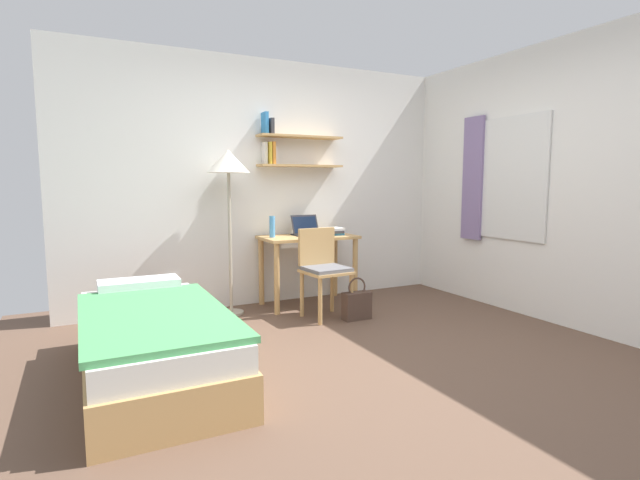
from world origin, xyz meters
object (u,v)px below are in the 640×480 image
Objects in this scene: handbag at (357,305)px; laptop at (307,230)px; water_bottle at (272,227)px; book_stack at (334,231)px; desk at (308,249)px; standing_lamp at (228,169)px; bed at (154,343)px; desk_chair at (323,267)px.

laptop is at bearing 100.36° from handbag.
book_stack is (0.69, -0.05, -0.07)m from water_bottle.
water_bottle is (-0.39, 0.03, 0.26)m from desk.
book_stack is at bearing -1.14° from standing_lamp.
bed is 6.11× the size of laptop.
laptop is 0.42m from water_bottle.
book_stack reaches higher than bed.
bed is 2.03m from handbag.
bed is at bearing -163.25° from handbag.
book_stack is at bearing 31.96° from bed.
laptop is at bearing 5.44° from standing_lamp.
water_bottle is 0.70m from book_stack.
water_bottle is at bearing 175.58° from desk.
bed is 1.90m from desk_chair.
desk is at bearing 0.10° from standing_lamp.
laptop is 0.30m from book_stack.
water_bottle is (0.46, 0.03, -0.58)m from standing_lamp.
desk_chair reaches higher than bed.
desk_chair is 0.72m from water_bottle.
standing_lamp is 1.32m from book_stack.
book_stack is at bearing -4.66° from desk.
desk is 0.88m from handbag.
water_bottle is at bearing 175.48° from book_stack.
bed is 2.02m from water_bottle.
desk_chair is at bearing -58.53° from water_bottle.
desk is 0.35m from book_stack.
standing_lamp is (-0.85, -0.00, 0.84)m from desk.
book_stack reaches higher than handbag.
standing_lamp is (-0.78, 0.50, 0.94)m from desk_chair.
handbag is at bearing -44.22° from desk_chair.
desk is 4.51× the size of water_bottle.
handbag is at bearing -79.64° from laptop.
desk is 0.61× the size of standing_lamp.
desk_chair is 2.11× the size of handbag.
standing_lamp is 6.50× the size of book_stack.
water_bottle is 1.19m from handbag.
book_stack is (2.07, 1.29, 0.54)m from bed.
desk_chair is 0.53× the size of standing_lamp.
water_bottle is at bearing 126.46° from handbag.
desk is 0.51m from desk_chair.
laptop is 0.76× the size of handbag.
water_bottle reaches higher than laptop.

